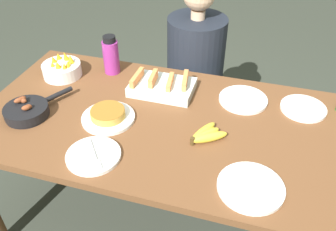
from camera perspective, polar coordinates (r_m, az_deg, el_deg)
ground_plane at (r=2.19m, az=0.00°, el=-16.16°), size 14.00×14.00×0.00m
dining_table at (r=1.70m, az=0.00°, el=-3.16°), size 1.80×0.92×0.74m
banana_bunch at (r=1.55m, az=6.05°, el=-3.11°), size 0.17×0.17×0.04m
melon_tray at (r=1.83m, az=-0.98°, el=4.72°), size 0.32×0.21×0.10m
skillet at (r=1.79m, az=-21.60°, el=0.77°), size 0.23×0.33×0.08m
frittata_plate_center at (r=1.67m, az=-9.60°, el=0.00°), size 0.25×0.25×0.05m
empty_plate_near_front at (r=1.83m, az=20.87°, el=1.09°), size 0.22×0.22×0.02m
empty_plate_far_left at (r=1.38m, az=13.12°, el=-11.14°), size 0.25×0.25×0.02m
empty_plate_far_right at (r=1.49m, az=-11.86°, el=-6.31°), size 0.23×0.23×0.02m
empty_plate_mid_edge at (r=1.81m, az=11.96°, el=2.53°), size 0.24×0.24×0.02m
fruit_bowl_mango at (r=2.04m, az=-16.63°, el=7.18°), size 0.21×0.21×0.12m
water_bottle at (r=1.98m, az=-9.14°, el=9.48°), size 0.09×0.09×0.22m
person_figure at (r=2.33m, az=4.20°, el=4.44°), size 0.39×0.39×1.19m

